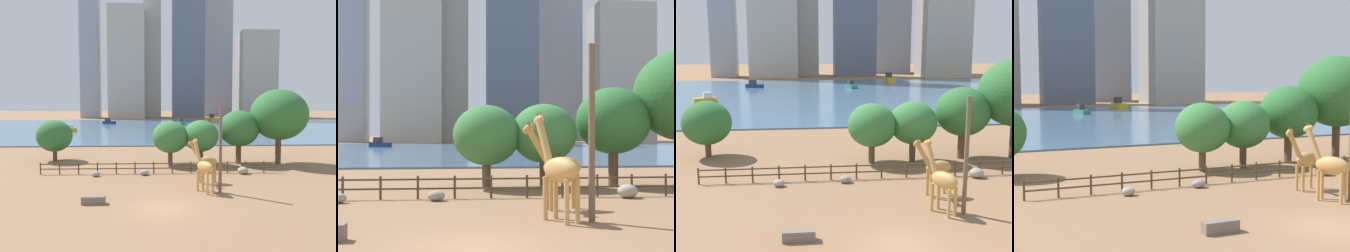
% 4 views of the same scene
% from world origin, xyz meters
% --- Properties ---
extents(ground_plane, '(400.00, 400.00, 0.00)m').
position_xyz_m(ground_plane, '(0.00, 80.00, 0.00)').
color(ground_plane, '#8C6647').
extents(harbor_water, '(180.00, 86.00, 0.20)m').
position_xyz_m(harbor_water, '(0.00, 77.00, 0.10)').
color(harbor_water, '#476B8C').
rests_on(harbor_water, ground).
extents(giraffe_tall, '(3.11, 1.10, 4.31)m').
position_xyz_m(giraffe_tall, '(4.35, 7.52, 2.06)').
color(giraffe_tall, '#C18C47').
rests_on(giraffe_tall, ground).
extents(giraffe_companion, '(1.89, 2.91, 4.72)m').
position_xyz_m(giraffe_companion, '(3.71, 4.44, 2.20)').
color(giraffe_companion, tan).
rests_on(giraffe_companion, ground).
extents(utility_pole, '(0.28, 0.28, 7.51)m').
position_xyz_m(utility_pole, '(5.07, 4.11, 3.75)').
color(utility_pole, brown).
rests_on(utility_pole, ground).
extents(boulder_near_fence, '(0.95, 0.76, 0.57)m').
position_xyz_m(boulder_near_fence, '(-1.69, 11.18, 0.28)').
color(boulder_near_fence, gray).
rests_on(boulder_near_fence, ground).
extents(boulder_by_pole, '(1.15, 1.04, 0.78)m').
position_xyz_m(boulder_by_pole, '(9.08, 11.36, 0.39)').
color(boulder_by_pole, gray).
rests_on(boulder_by_pole, ground).
extents(boulder_small, '(0.88, 0.73, 0.55)m').
position_xyz_m(boulder_small, '(-6.82, 10.80, 0.27)').
color(boulder_small, gray).
rests_on(boulder_small, ground).
extents(feeding_trough, '(1.80, 0.60, 0.60)m').
position_xyz_m(feeding_trough, '(-5.35, 1.36, 0.30)').
color(feeding_trough, '#72665B').
rests_on(feeding_trough, ground).
extents(enclosure_fence, '(26.12, 0.14, 1.30)m').
position_xyz_m(enclosure_fence, '(-0.31, 12.00, 0.76)').
color(enclosure_fence, '#4C3826').
rests_on(enclosure_fence, ground).
extents(tree_left_large, '(4.39, 4.39, 5.61)m').
position_xyz_m(tree_left_large, '(5.23, 16.92, 3.62)').
color(tree_left_large, brown).
rests_on(tree_left_large, ground).
extents(tree_center_broad, '(4.42, 4.42, 5.52)m').
position_xyz_m(tree_center_broad, '(1.37, 16.77, 3.51)').
color(tree_center_broad, brown).
rests_on(tree_center_broad, ground).
extents(tree_right_tall, '(7.14, 7.14, 9.51)m').
position_xyz_m(tree_right_tall, '(15.19, 17.13, 6.27)').
color(tree_right_tall, brown).
rests_on(tree_right_tall, ground).
extents(tree_left_small, '(5.11, 5.11, 6.81)m').
position_xyz_m(tree_left_small, '(10.17, 17.49, 4.48)').
color(tree_left_small, brown).
rests_on(tree_left_small, ground).
extents(tree_right_small, '(4.70, 4.70, 5.46)m').
position_xyz_m(tree_right_small, '(-13.99, 20.63, 3.33)').
color(tree_right_small, brown).
rests_on(tree_right_small, ground).
extents(boat_ferry, '(2.60, 6.58, 2.86)m').
position_xyz_m(boat_ferry, '(23.49, 110.39, 1.17)').
color(boat_ferry, gold).
rests_on(boat_ferry, harbor_water).
extents(boat_sailboat, '(2.82, 5.14, 2.14)m').
position_xyz_m(boat_sailboat, '(8.77, 89.87, 0.93)').
color(boat_sailboat, '#337259').
rests_on(boat_sailboat, harbor_water).
extents(boat_tug, '(4.95, 3.57, 2.06)m').
position_xyz_m(boat_tug, '(-16.78, 94.08, 0.90)').
color(boat_tug, navy).
rests_on(boat_tug, harbor_water).
extents(boat_barge, '(4.57, 3.08, 1.90)m').
position_xyz_m(boat_barge, '(-23.06, 63.22, 0.84)').
color(boat_barge, gold).
rests_on(boat_barge, harbor_water).
extents(skyline_tower_needle, '(16.63, 15.50, 84.57)m').
position_xyz_m(skyline_tower_needle, '(34.77, 165.54, 42.29)').
color(skyline_tower_needle, '#939EAD').
rests_on(skyline_tower_needle, ground).
extents(skyline_block_central, '(8.70, 10.43, 107.29)m').
position_xyz_m(skyline_block_central, '(-32.23, 143.40, 53.65)').
color(skyline_block_central, '#939EAD').
rests_on(skyline_block_central, ground).
extents(skyline_tower_glass, '(17.57, 14.43, 54.21)m').
position_xyz_m(skyline_tower_glass, '(-13.72, 140.65, 27.10)').
color(skyline_tower_glass, '#B7B2A8').
rests_on(skyline_tower_glass, ground).
extents(skyline_block_left, '(15.86, 8.12, 100.83)m').
position_xyz_m(skyline_block_left, '(16.70, 142.27, 50.41)').
color(skyline_block_left, slate).
rests_on(skyline_block_left, ground).
extents(skyline_block_right, '(17.06, 15.67, 41.50)m').
position_xyz_m(skyline_block_right, '(49.31, 135.77, 20.75)').
color(skyline_block_right, '#ADA89E').
rests_on(skyline_block_right, ground).
extents(skyline_tower_short, '(8.81, 10.15, 109.10)m').
position_xyz_m(skyline_tower_short, '(-1.26, 150.77, 54.55)').
color(skyline_tower_short, '#B7B2A8').
rests_on(skyline_tower_short, ground).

